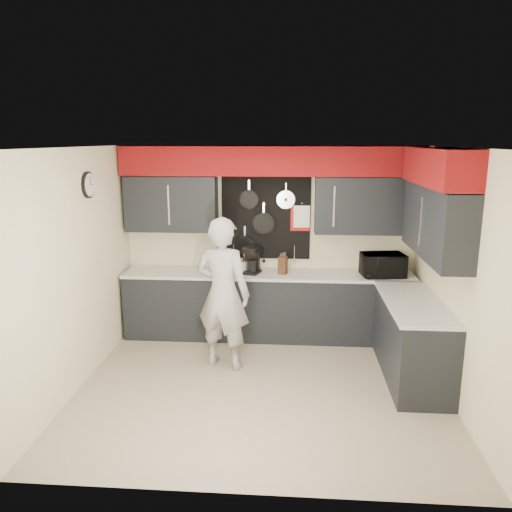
# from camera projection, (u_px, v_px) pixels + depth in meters

# --- Properties ---
(ground) EXTENTS (4.00, 4.00, 0.00)m
(ground) POSITION_uv_depth(u_px,v_px,m) (261.00, 386.00, 5.56)
(ground) COLOR tan
(ground) RESTS_ON ground
(back_wall_assembly) EXTENTS (4.00, 0.36, 2.60)m
(back_wall_assembly) POSITION_uv_depth(u_px,v_px,m) (270.00, 191.00, 6.65)
(back_wall_assembly) COLOR #F6E8BE
(back_wall_assembly) RESTS_ON ground
(right_wall_assembly) EXTENTS (0.36, 3.50, 2.60)m
(right_wall_assembly) POSITION_uv_depth(u_px,v_px,m) (439.00, 211.00, 5.24)
(right_wall_assembly) COLOR #F6E8BE
(right_wall_assembly) RESTS_ON ground
(left_wall_assembly) EXTENTS (0.05, 3.50, 2.60)m
(left_wall_assembly) POSITION_uv_depth(u_px,v_px,m) (79.00, 266.00, 5.41)
(left_wall_assembly) COLOR #F6E8BE
(left_wall_assembly) RESTS_ON ground
(base_cabinets) EXTENTS (3.95, 2.20, 0.92)m
(base_cabinets) POSITION_uv_depth(u_px,v_px,m) (304.00, 314.00, 6.51)
(base_cabinets) COLOR black
(base_cabinets) RESTS_ON ground
(microwave) EXTENTS (0.59, 0.45, 0.30)m
(microwave) POSITION_uv_depth(u_px,v_px,m) (383.00, 265.00, 6.54)
(microwave) COLOR black
(microwave) RESTS_ON base_cabinets
(knife_block) EXTENTS (0.13, 0.13, 0.23)m
(knife_block) POSITION_uv_depth(u_px,v_px,m) (283.00, 265.00, 6.67)
(knife_block) COLOR #371E11
(knife_block) RESTS_ON base_cabinets
(utensil_crock) EXTENTS (0.11, 0.11, 0.14)m
(utensil_crock) POSITION_uv_depth(u_px,v_px,m) (244.00, 267.00, 6.77)
(utensil_crock) COLOR white
(utensil_crock) RESTS_ON base_cabinets
(coffee_maker) EXTENTS (0.26, 0.30, 0.36)m
(coffee_maker) POSITION_uv_depth(u_px,v_px,m) (252.00, 259.00, 6.69)
(coffee_maker) COLOR black
(coffee_maker) RESTS_ON base_cabinets
(person) EXTENTS (0.77, 0.62, 1.82)m
(person) POSITION_uv_depth(u_px,v_px,m) (223.00, 294.00, 5.86)
(person) COLOR #999997
(person) RESTS_ON ground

